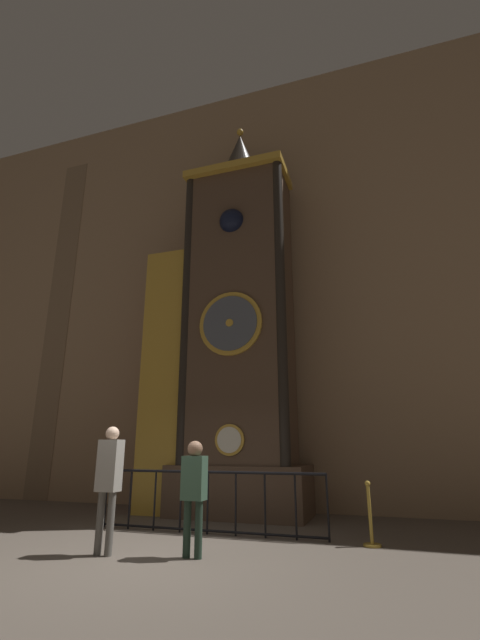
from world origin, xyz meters
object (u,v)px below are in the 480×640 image
(visitor_near, at_px, (109,475))
(visitor_far, at_px, (194,485))
(stanchion_post, at_px, (371,525))
(clock_tower, at_px, (226,334))

(visitor_near, height_order, visitor_far, visitor_near)
(visitor_near, relative_size, stanchion_post, 1.86)
(visitor_near, distance_m, stanchion_post, 4.20)
(visitor_far, xyz_separation_m, stanchion_post, (2.39, 1.59, -0.66))
(clock_tower, distance_m, visitor_far, 5.09)
(visitor_near, distance_m, visitor_far, 1.33)
(visitor_near, bearing_deg, clock_tower, 84.96)
(stanchion_post, bearing_deg, visitor_far, -146.45)
(clock_tower, distance_m, stanchion_post, 5.61)
(clock_tower, distance_m, visitor_near, 5.15)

